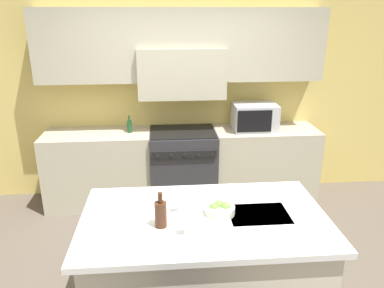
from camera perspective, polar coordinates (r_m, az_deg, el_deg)
The scene contains 11 objects.
ground_plane at distance 3.70m, azimuth 0.27°, elevation -19.94°, with size 10.00×10.00×0.00m, color brown.
back_cabinetry at distance 4.76m, azimuth -1.68°, elevation 10.36°, with size 10.00×0.46×2.70m.
back_counter at distance 4.83m, azimuth -1.38°, elevation -3.37°, with size 3.43×0.62×0.94m.
range_stove at distance 4.81m, azimuth -1.37°, elevation -3.43°, with size 0.82×0.70×0.95m.
microwave at distance 4.75m, azimuth 9.51°, elevation 4.10°, with size 0.54×0.41×0.33m.
kitchen_island at distance 3.04m, azimuth 1.81°, elevation -18.54°, with size 1.79×1.05×0.94m.
wine_bottle at distance 2.62m, azimuth -4.80°, elevation -10.52°, with size 0.09×0.09×0.26m.
wine_glass_near at distance 2.52m, azimuth -1.23°, elevation -11.26°, with size 0.07×0.07×0.17m.
wine_glass_far at distance 2.78m, azimuth -2.38°, elevation -8.12°, with size 0.07×0.07×0.17m.
fruit_bowl at distance 2.81m, azimuth 4.25°, elevation -9.84°, with size 0.22×0.22×0.09m.
oil_bottle_on_counter at distance 4.65m, azimuth -9.50°, elevation 2.72°, with size 0.06×0.06×0.22m.
Camera 1 is at (-0.25, -2.84, 2.35)m, focal length 35.00 mm.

